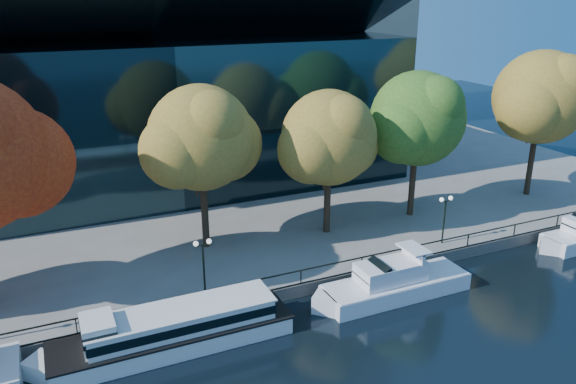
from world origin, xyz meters
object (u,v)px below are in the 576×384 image
tree_3 (331,140)px  lamp_1 (203,254)px  lamp_2 (445,209)px  tour_boat (168,329)px  tree_5 (542,99)px  cruiser_near (391,283)px  tree_2 (203,140)px  tree_4 (419,121)px

tree_3 → lamp_1: (-12.67, -5.89, -5.12)m
lamp_2 → tour_boat: bearing=-171.2°
tour_boat → tree_5: 41.32m
lamp_2 → tree_3: bearing=141.4°
tree_3 → tour_boat: bearing=-149.4°
cruiser_near → lamp_1: size_ratio=2.98×
tree_2 → lamp_2: 19.94m
tree_3 → lamp_1: 14.89m
tour_boat → lamp_1: lamp_1 is taller
tour_boat → tree_3: bearing=30.6°
tree_5 → lamp_1: tree_5 is taller
tree_4 → lamp_1: 23.16m
cruiser_near → tree_4: 16.32m
tree_3 → lamp_1: tree_3 is taller
tour_boat → cruiser_near: 15.69m
tour_boat → tree_3: size_ratio=1.30×
tree_4 → lamp_2: 8.62m
tree_4 → tree_3: bearing=-178.2°
cruiser_near → tree_3: tree_3 is taller
tree_3 → tree_5: size_ratio=0.85×
tree_5 → lamp_2: bearing=-159.3°
cruiser_near → lamp_2: bearing=27.6°
tree_5 → lamp_2: tree_5 is taller
tree_4 → lamp_1: bearing=-164.0°
tree_4 → lamp_2: tree_4 is taller
tree_4 → tree_5: 14.19m
tour_boat → tree_3: (16.06, 9.50, 7.82)m
tree_4 → lamp_2: bearing=-103.7°
tree_3 → tree_5: 23.10m
cruiser_near → tree_5: (23.42, 9.97, 9.59)m
cruiser_near → tree_2: 17.41m
lamp_1 → lamp_2: bearing=0.0°
lamp_1 → tree_5: bearing=9.4°
cruiser_near → tree_5: size_ratio=0.84×
tour_boat → lamp_2: 23.86m
cruiser_near → tree_3: 12.79m
tree_2 → lamp_2: tree_2 is taller
tree_2 → tree_5: tree_5 is taller
tree_3 → tree_4: size_ratio=0.93×
tree_2 → tree_5: bearing=-2.5°
tree_2 → tree_5: size_ratio=0.91×
cruiser_near → lamp_1: bearing=161.7°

